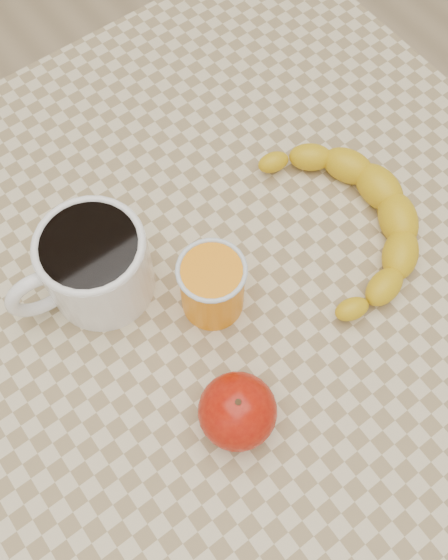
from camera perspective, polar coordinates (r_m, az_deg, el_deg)
ground at (r=1.38m, az=0.00°, el=-13.65°), size 3.00×3.00×0.00m
table at (r=0.74m, az=0.00°, el=-3.46°), size 0.80×0.80×0.75m
coffee_mug at (r=0.63m, az=-11.88°, el=1.40°), size 0.16×0.12×0.09m
orange_juice_glass at (r=0.62m, az=-1.09°, el=-0.55°), size 0.07×0.07×0.08m
apple at (r=0.59m, az=1.24°, el=-11.90°), size 0.09×0.09×0.07m
banana at (r=0.69m, az=11.16°, el=5.22°), size 0.38×0.40×0.04m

